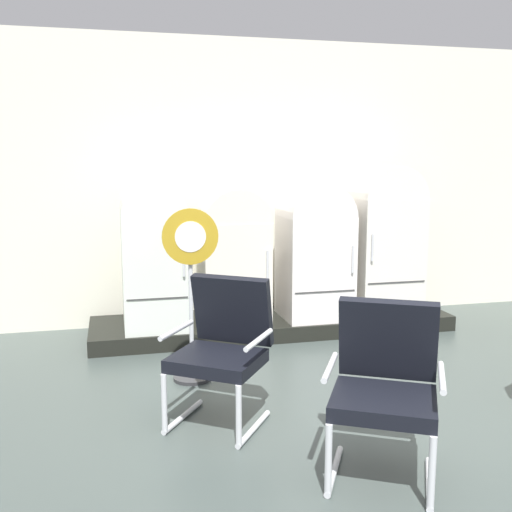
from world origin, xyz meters
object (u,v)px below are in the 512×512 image
at_px(refrigerator_2, 315,248).
at_px(sign_stand, 191,297).
at_px(armchair_center, 385,380).
at_px(refrigerator_3, 383,236).
at_px(armchair_left, 223,342).
at_px(refrigerator_0, 154,251).
at_px(refrigerator_1, 233,253).

distance_m(refrigerator_2, sign_stand, 1.88).
bearing_deg(armchair_center, refrigerator_3, 64.93).
distance_m(armchair_left, armchair_center, 1.22).
distance_m(armchair_left, sign_stand, 0.84).
bearing_deg(refrigerator_0, refrigerator_3, 0.32).
bearing_deg(sign_stand, armchair_left, -82.24).
distance_m(refrigerator_3, armchair_left, 2.96).
bearing_deg(sign_stand, refrigerator_2, 38.08).
height_order(refrigerator_3, sign_stand, refrigerator_3).
relative_size(refrigerator_2, refrigerator_3, 0.89).
bearing_deg(refrigerator_1, sign_stand, -117.25).
bearing_deg(refrigerator_0, refrigerator_1, -0.78).
height_order(armchair_left, armchair_center, same).
relative_size(refrigerator_1, refrigerator_2, 0.97).
xyz_separation_m(refrigerator_2, sign_stand, (-1.47, -1.15, -0.20)).
height_order(armchair_center, sign_stand, sign_stand).
bearing_deg(refrigerator_1, refrigerator_2, 1.19).
bearing_deg(refrigerator_2, armchair_center, -101.13).
bearing_deg(armchair_center, armchair_left, 130.27).
bearing_deg(refrigerator_2, sign_stand, -141.92).
bearing_deg(refrigerator_0, armchair_left, -80.50).
distance_m(refrigerator_0, armchair_center, 3.13).
height_order(refrigerator_2, refrigerator_3, refrigerator_3).
bearing_deg(refrigerator_1, armchair_center, -83.76).
bearing_deg(armchair_left, refrigerator_1, 76.42).
height_order(refrigerator_0, refrigerator_3, refrigerator_3).
xyz_separation_m(refrigerator_0, armchair_left, (0.33, -1.97, -0.37)).
distance_m(refrigerator_1, armchair_center, 2.92).
height_order(refrigerator_3, armchair_center, refrigerator_3).
distance_m(refrigerator_0, armchair_left, 2.03).
relative_size(armchair_left, armchair_center, 1.00).
relative_size(refrigerator_1, armchair_left, 1.36).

